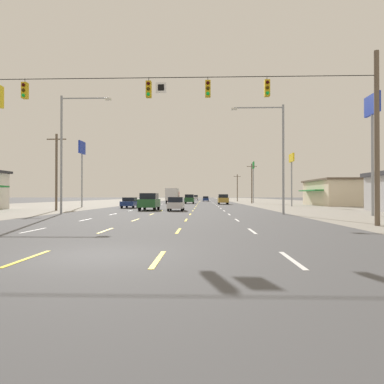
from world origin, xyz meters
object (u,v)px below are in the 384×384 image
at_px(pole_sign_right_row_2, 253,172).
at_px(streetlight_right_row_0, 278,150).
at_px(streetlight_left_row_0, 66,145).
at_px(pole_sign_right_row_0, 372,122).
at_px(suv_far_right_midfar, 223,199).
at_px(sedan_far_left_mid, 130,203).
at_px(sedan_inner_left_distant_a, 187,198).
at_px(box_truck_inner_left_far, 172,195).
at_px(hatchback_inner_right_farthest, 206,199).
at_px(pole_sign_left_row_1, 82,156).
at_px(hatchback_center_turn_nearest, 176,204).
at_px(pole_sign_right_row_1, 292,165).
at_px(suv_inner_left_near, 149,201).
at_px(suv_center_turn_farther, 189,199).
at_px(suv_center_turn_distant_b, 196,198).

xyz_separation_m(pole_sign_right_row_2, streetlight_right_row_0, (-4.99, -50.83, -1.35)).
bearing_deg(streetlight_left_row_0, pole_sign_right_row_0, -4.02).
bearing_deg(streetlight_right_row_0, suv_far_right_midfar, 94.25).
relative_size(sedan_far_left_mid, sedan_inner_left_distant_a, 1.00).
height_order(pole_sign_right_row_0, pole_sign_right_row_2, pole_sign_right_row_0).
relative_size(box_truck_inner_left_far, pole_sign_right_row_2, 0.75).
bearing_deg(streetlight_right_row_0, hatchback_inner_right_farthest, 94.86).
height_order(box_truck_inner_left_far, streetlight_left_row_0, streetlight_left_row_0).
bearing_deg(hatchback_inner_right_farthest, sedan_far_left_mid, -101.14).
bearing_deg(pole_sign_left_row_1, hatchback_center_turn_nearest, -38.94).
height_order(hatchback_center_turn_nearest, pole_sign_left_row_1, pole_sign_left_row_1).
bearing_deg(pole_sign_right_row_2, pole_sign_right_row_1, -84.41).
height_order(pole_sign_left_row_1, pole_sign_right_row_2, pole_sign_left_row_1).
bearing_deg(pole_sign_right_row_1, hatchback_center_turn_nearest, -134.23).
relative_size(suv_inner_left_near, pole_sign_right_row_1, 0.58).
xyz_separation_m(sedan_far_left_mid, pole_sign_right_row_0, (24.39, -18.17, 7.15)).
distance_m(sedan_far_left_mid, sedan_inner_left_distant_a, 87.19).
height_order(suv_inner_left_near, suv_center_turn_farther, same).
relative_size(hatchback_center_turn_nearest, suv_center_turn_distant_b, 0.80).
bearing_deg(suv_center_turn_distant_b, hatchback_center_turn_nearest, -90.00).
bearing_deg(pole_sign_right_row_0, sedan_far_left_mid, 143.31).
xyz_separation_m(suv_inner_left_near, sedan_far_left_mid, (-3.86, 7.46, -0.27)).
bearing_deg(suv_far_right_midfar, hatchback_center_turn_nearest, -102.85).
bearing_deg(suv_center_turn_farther, suv_far_right_midfar, -40.90).
xyz_separation_m(hatchback_center_turn_nearest, streetlight_left_row_0, (-9.55, -7.43, 5.54)).
distance_m(sedan_far_left_mid, suv_center_turn_distant_b, 88.02).
distance_m(pole_sign_right_row_0, streetlight_right_row_0, 8.05).
relative_size(hatchback_inner_right_farthest, pole_sign_left_row_1, 0.40).
xyz_separation_m(hatchback_inner_right_farthest, pole_sign_right_row_1, (13.55, -45.98, 5.83)).
bearing_deg(hatchback_inner_right_farthest, streetlight_right_row_0, -85.14).
distance_m(hatchback_center_turn_nearest, pole_sign_right_row_2, 46.29).
xyz_separation_m(hatchback_center_turn_nearest, pole_sign_right_row_2, (14.76, 43.40, 6.38)).
relative_size(suv_far_right_midfar, streetlight_right_row_0, 0.49).
height_order(hatchback_center_turn_nearest, pole_sign_right_row_1, pole_sign_right_row_1).
bearing_deg(sedan_inner_left_distant_a, pole_sign_left_row_1, -97.95).
xyz_separation_m(suv_center_turn_distant_b, pole_sign_right_row_0, (17.32, -105.91, 6.88)).
relative_size(pole_sign_left_row_1, pole_sign_right_row_1, 1.15).
bearing_deg(sedan_inner_left_distant_a, hatchback_center_turn_nearest, -88.12).
relative_size(suv_inner_left_near, streetlight_right_row_0, 0.49).
distance_m(pole_sign_right_row_0, pole_sign_right_row_1, 27.09).
height_order(sedan_far_left_mid, suv_center_turn_farther, suv_center_turn_farther).
bearing_deg(sedan_far_left_mid, suv_far_right_midfar, 57.03).
bearing_deg(pole_sign_right_row_0, pole_sign_right_row_1, 90.09).
distance_m(hatchback_center_turn_nearest, suv_far_right_midfar, 31.27).
bearing_deg(pole_sign_right_row_2, suv_center_turn_farther, -154.76).
xyz_separation_m(suv_far_right_midfar, suv_center_turn_farther, (-6.91, 5.98, 0.00)).
distance_m(suv_far_right_midfar, pole_sign_left_row_1, 29.33).
height_order(hatchback_center_turn_nearest, streetlight_right_row_0, streetlight_right_row_0).
bearing_deg(streetlight_right_row_0, hatchback_center_turn_nearest, 142.77).
distance_m(sedan_far_left_mid, suv_far_right_midfar, 25.78).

